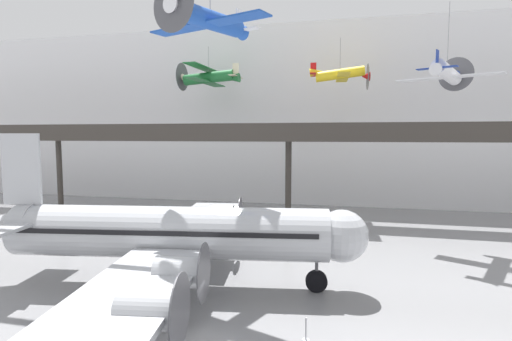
{
  "coord_description": "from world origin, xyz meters",
  "views": [
    {
      "loc": [
        6.69,
        -16.29,
        9.36
      ],
      "look_at": [
        0.45,
        10.42,
        6.91
      ],
      "focal_mm": 28.0,
      "sensor_mm": 36.0,
      "label": 1
    }
  ],
  "objects_px": {
    "suspended_plane_blue_trainer": "(210,20)",
    "suspended_plane_white_twin": "(447,73)",
    "airliner_silver_main": "(167,233)",
    "suspended_plane_yellow_lowwing": "(340,74)",
    "stanchion_barrier": "(306,333)",
    "suspended_plane_green_biplane": "(209,77)"
  },
  "relations": [
    {
      "from": "suspended_plane_yellow_lowwing",
      "to": "airliner_silver_main",
      "type": "bearing_deg",
      "value": -115.62
    },
    {
      "from": "suspended_plane_blue_trainer",
      "to": "suspended_plane_white_twin",
      "type": "xyz_separation_m",
      "value": [
        16.09,
        11.58,
        -2.02
      ]
    },
    {
      "from": "suspended_plane_yellow_lowwing",
      "to": "stanchion_barrier",
      "type": "height_order",
      "value": "suspended_plane_yellow_lowwing"
    },
    {
      "from": "suspended_plane_green_biplane",
      "to": "stanchion_barrier",
      "type": "xyz_separation_m",
      "value": [
        15.05,
        -29.09,
        -16.0
      ]
    },
    {
      "from": "suspended_plane_white_twin",
      "to": "suspended_plane_green_biplane",
      "type": "distance_m",
      "value": 26.86
    },
    {
      "from": "suspended_plane_blue_trainer",
      "to": "stanchion_barrier",
      "type": "xyz_separation_m",
      "value": [
        6.74,
        -6.45,
        -16.06
      ]
    },
    {
      "from": "airliner_silver_main",
      "to": "suspended_plane_green_biplane",
      "type": "xyz_separation_m",
      "value": [
        -6.09,
        24.6,
        12.94
      ]
    },
    {
      "from": "suspended_plane_yellow_lowwing",
      "to": "suspended_plane_white_twin",
      "type": "bearing_deg",
      "value": -53.03
    },
    {
      "from": "suspended_plane_green_biplane",
      "to": "suspended_plane_white_twin",
      "type": "bearing_deg",
      "value": 158.31
    },
    {
      "from": "airliner_silver_main",
      "to": "suspended_plane_white_twin",
      "type": "distance_m",
      "value": 25.28
    },
    {
      "from": "suspended_plane_green_biplane",
      "to": "airliner_silver_main",
      "type": "bearing_deg",
      "value": 106.58
    },
    {
      "from": "suspended_plane_green_biplane",
      "to": "stanchion_barrier",
      "type": "height_order",
      "value": "suspended_plane_green_biplane"
    },
    {
      "from": "suspended_plane_blue_trainer",
      "to": "suspended_plane_white_twin",
      "type": "distance_m",
      "value": 19.93
    },
    {
      "from": "airliner_silver_main",
      "to": "suspended_plane_yellow_lowwing",
      "type": "height_order",
      "value": "suspended_plane_yellow_lowwing"
    },
    {
      "from": "suspended_plane_white_twin",
      "to": "stanchion_barrier",
      "type": "height_order",
      "value": "suspended_plane_white_twin"
    },
    {
      "from": "suspended_plane_yellow_lowwing",
      "to": "suspended_plane_green_biplane",
      "type": "xyz_separation_m",
      "value": [
        -15.64,
        0.86,
        0.3
      ]
    },
    {
      "from": "airliner_silver_main",
      "to": "suspended_plane_blue_trainer",
      "type": "xyz_separation_m",
      "value": [
        2.22,
        1.97,
        12.99
      ]
    },
    {
      "from": "airliner_silver_main",
      "to": "stanchion_barrier",
      "type": "relative_size",
      "value": 26.05
    },
    {
      "from": "suspended_plane_white_twin",
      "to": "suspended_plane_green_biplane",
      "type": "height_order",
      "value": "same"
    },
    {
      "from": "suspended_plane_green_biplane",
      "to": "stanchion_barrier",
      "type": "bearing_deg",
      "value": 120.03
    },
    {
      "from": "stanchion_barrier",
      "to": "suspended_plane_blue_trainer",
      "type": "bearing_deg",
      "value": 136.24
    },
    {
      "from": "suspended_plane_white_twin",
      "to": "suspended_plane_yellow_lowwing",
      "type": "height_order",
      "value": "same"
    }
  ]
}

